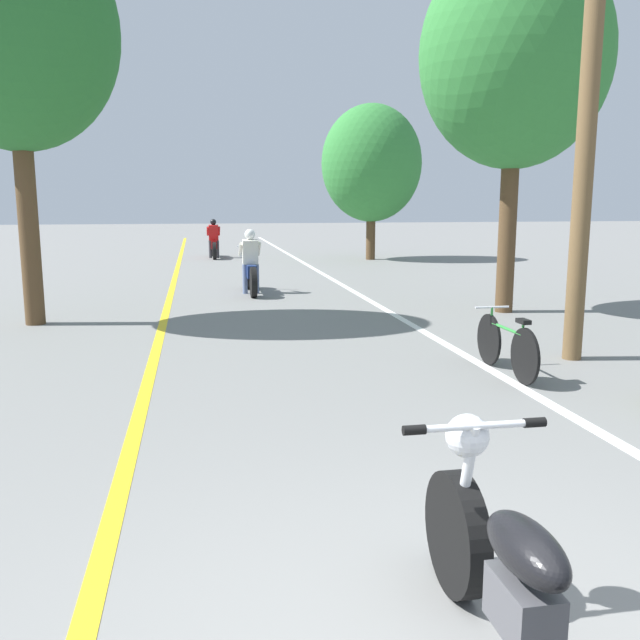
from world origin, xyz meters
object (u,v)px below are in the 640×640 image
(motorcycle_rider_lead, at_px, (251,269))
(motorcycle_rider_far, at_px, (214,243))
(roadside_tree_right_far, at_px, (372,164))
(motorcycle_foreground, at_px, (518,587))
(roadside_tree_right_near, at_px, (516,57))
(roadside_tree_left, at_px, (14,32))
(utility_pole, at_px, (589,100))
(bicycle_parked, at_px, (506,345))

(motorcycle_rider_lead, xyz_separation_m, motorcycle_rider_far, (-0.55, 9.75, -0.02))
(roadside_tree_right_far, xyz_separation_m, motorcycle_rider_lead, (-4.85, -8.07, -2.76))
(motorcycle_rider_far, bearing_deg, motorcycle_foreground, -88.28)
(roadside_tree_right_near, height_order, roadside_tree_left, roadside_tree_left)
(utility_pole, height_order, roadside_tree_right_far, utility_pole)
(utility_pole, distance_m, motorcycle_rider_lead, 8.47)
(motorcycle_foreground, height_order, motorcycle_rider_far, motorcycle_rider_far)
(motorcycle_foreground, xyz_separation_m, motorcycle_rider_far, (-0.67, 22.38, 0.09))
(utility_pole, height_order, motorcycle_foreground, utility_pole)
(bicycle_parked, bearing_deg, roadside_tree_left, 144.36)
(motorcycle_foreground, bearing_deg, motorcycle_rider_far, 91.72)
(utility_pole, relative_size, bicycle_parked, 3.95)
(roadside_tree_right_far, height_order, roadside_tree_left, roadside_tree_left)
(motorcycle_foreground, relative_size, motorcycle_rider_far, 1.02)
(bicycle_parked, bearing_deg, utility_pole, 25.50)
(motorcycle_rider_lead, height_order, bicycle_parked, motorcycle_rider_lead)
(roadside_tree_right_far, bearing_deg, roadside_tree_left, -127.69)
(roadside_tree_right_near, height_order, roadside_tree_right_far, roadside_tree_right_near)
(roadside_tree_right_near, distance_m, bicycle_parked, 6.33)
(roadside_tree_left, distance_m, motorcycle_rider_far, 14.00)
(motorcycle_foreground, bearing_deg, roadside_tree_left, 112.96)
(motorcycle_rider_lead, xyz_separation_m, bicycle_parked, (2.42, -7.72, -0.19))
(roadside_tree_right_far, xyz_separation_m, roadside_tree_left, (-8.72, -11.28, 1.34))
(roadside_tree_left, height_order, motorcycle_rider_lead, roadside_tree_left)
(roadside_tree_left, relative_size, motorcycle_foreground, 3.07)
(roadside_tree_left, height_order, motorcycle_foreground, roadside_tree_left)
(roadside_tree_right_far, xyz_separation_m, motorcycle_rider_far, (-5.40, 1.68, -2.78))
(utility_pole, relative_size, roadside_tree_right_near, 0.97)
(motorcycle_foreground, bearing_deg, bicycle_parked, 64.94)
(motorcycle_foreground, distance_m, motorcycle_rider_far, 22.40)
(roadside_tree_left, bearing_deg, bicycle_parked, -35.64)
(utility_pole, xyz_separation_m, bicycle_parked, (-1.21, -0.58, -2.91))
(roadside_tree_right_near, relative_size, motorcycle_rider_lead, 3.09)
(utility_pole, bearing_deg, motorcycle_rider_far, 103.89)
(roadside_tree_right_near, xyz_separation_m, bicycle_parked, (-2.02, -4.30, -4.18))
(motorcycle_foreground, height_order, motorcycle_rider_lead, motorcycle_rider_lead)
(roadside_tree_left, relative_size, bicycle_parked, 4.07)
(motorcycle_rider_lead, relative_size, bicycle_parked, 1.31)
(roadside_tree_left, bearing_deg, roadside_tree_right_near, -1.42)
(motorcycle_rider_far, height_order, bicycle_parked, motorcycle_rider_far)
(motorcycle_rider_lead, bearing_deg, motorcycle_foreground, -89.44)
(utility_pole, relative_size, motorcycle_rider_lead, 3.01)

